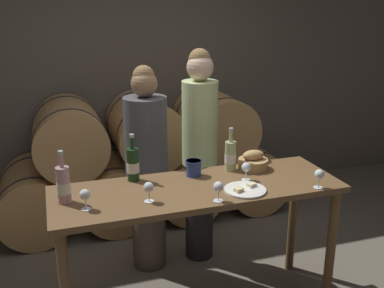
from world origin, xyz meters
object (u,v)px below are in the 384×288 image
object	(u,v)px
wine_glass_far_left	(85,195)
wine_bottle_rose	(63,185)
tasting_table	(198,205)
cheese_plate	(245,190)
wine_glass_right	(247,168)
wine_glass_far_right	(319,175)
blue_crock	(194,167)
wine_glass_left	(149,188)
person_left	(147,169)
wine_glass_center	(218,188)
bread_basket	(253,162)
person_right	(200,153)
wine_bottle_white	(230,156)
wine_bottle_red	(133,164)

from	to	relation	value
wine_glass_far_left	wine_bottle_rose	bearing A→B (deg)	128.33
tasting_table	cheese_plate	size ratio (longest dim) A/B	7.07
wine_glass_right	wine_glass_far_right	xyz separation A→B (m)	(0.39, -0.26, 0.00)
wine_bottle_rose	blue_crock	xyz separation A→B (m)	(0.86, 0.17, -0.05)
wine_glass_left	person_left	bearing A→B (deg)	78.35
blue_crock	wine_glass_center	distance (m)	0.44
bread_basket	wine_glass_far_right	bearing A→B (deg)	-60.98
cheese_plate	wine_glass_far_left	size ratio (longest dim) A/B	2.12
wine_bottle_rose	cheese_plate	bearing A→B (deg)	-9.56
bread_basket	person_right	bearing A→B (deg)	115.17
wine_bottle_rose	wine_bottle_white	bearing A→B (deg)	9.37
wine_bottle_white	cheese_plate	bearing A→B (deg)	-98.28
wine_glass_left	person_right	bearing A→B (deg)	53.28
person_left	person_right	distance (m)	0.44
tasting_table	wine_bottle_white	distance (m)	0.45
wine_glass_left	wine_glass_far_right	distance (m)	1.09
person_left	wine_glass_left	distance (m)	0.84
wine_glass_far_left	wine_glass_right	size ratio (longest dim) A/B	1.00
bread_basket	wine_glass_far_right	distance (m)	0.51
blue_crock	cheese_plate	world-z (taller)	blue_crock
blue_crock	wine_glass_far_left	distance (m)	0.81
wine_glass_right	wine_bottle_red	bearing A→B (deg)	161.35
wine_bottle_white	wine_glass_center	world-z (taller)	wine_bottle_white
wine_bottle_rose	wine_bottle_red	bearing A→B (deg)	25.15
cheese_plate	wine_glass_left	world-z (taller)	wine_glass_left
wine_glass_center	wine_bottle_rose	bearing A→B (deg)	162.77
wine_glass_left	blue_crock	bearing A→B (deg)	39.37
tasting_table	wine_bottle_rose	world-z (taller)	wine_bottle_rose
wine_glass_right	person_right	bearing A→B (deg)	97.71
wine_glass_far_left	wine_bottle_red	bearing A→B (deg)	45.47
bread_basket	person_left	bearing A→B (deg)	143.48
wine_bottle_red	wine_glass_far_right	size ratio (longest dim) A/B	2.56
person_right	wine_glass_right	xyz separation A→B (m)	(0.09, -0.68, 0.11)
wine_glass_center	wine_glass_far_right	bearing A→B (deg)	-1.16
person_right	wine_glass_right	size ratio (longest dim) A/B	13.97
tasting_table	wine_bottle_white	bearing A→B (deg)	33.95
wine_bottle_red	cheese_plate	size ratio (longest dim) A/B	1.21
tasting_table	wine_glass_right	bearing A→B (deg)	-0.80
wine_glass_center	wine_glass_right	bearing A→B (deg)	39.51
wine_glass_far_left	wine_glass_right	world-z (taller)	same
wine_glass_left	wine_glass_right	world-z (taller)	same
wine_bottle_rose	person_right	bearing A→B (deg)	31.29
cheese_plate	wine_glass_far_left	bearing A→B (deg)	177.36
wine_bottle_white	wine_glass_far_right	bearing A→B (deg)	-48.93
wine_bottle_red	blue_crock	world-z (taller)	wine_bottle_red
wine_bottle_red	wine_glass_far_left	world-z (taller)	wine_bottle_red
wine_bottle_white	wine_glass_center	distance (m)	0.53
tasting_table	wine_glass_center	bearing A→B (deg)	-80.43
wine_glass_left	wine_glass_center	bearing A→B (deg)	-17.10
person_right	cheese_plate	bearing A→B (deg)	-89.14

